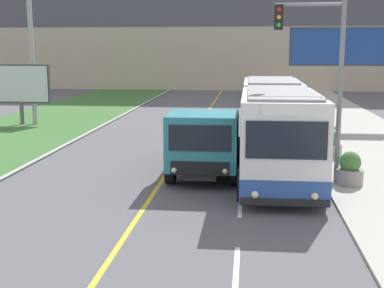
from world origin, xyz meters
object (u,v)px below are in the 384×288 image
(traffic_light_mast, at_px, (322,65))
(planter_round_third, at_px, (319,129))
(planter_round_near, at_px, (350,170))
(planter_round_second, at_px, (331,145))
(billboard_large, at_px, (342,50))
(city_bus, at_px, (275,125))
(dump_truck, at_px, (205,143))
(utility_pole_far, at_px, (30,20))
(billboard_small, at_px, (20,85))
(planter_round_far, at_px, (309,117))

(traffic_light_mast, bearing_deg, planter_round_third, 82.76)
(planter_round_near, height_order, planter_round_second, planter_round_near)
(traffic_light_mast, relative_size, billboard_large, 1.06)
(billboard_large, bearing_deg, city_bus, -111.22)
(dump_truck, distance_m, planter_round_near, 4.98)
(planter_round_second, relative_size, planter_round_third, 1.03)
(dump_truck, relative_size, planter_round_near, 5.66)
(planter_round_near, bearing_deg, planter_round_third, 89.11)
(utility_pole_far, relative_size, billboard_small, 3.41)
(planter_round_near, relative_size, planter_round_second, 1.01)
(billboard_small, bearing_deg, utility_pole_far, 9.63)
(planter_round_second, bearing_deg, city_bus, -147.30)
(billboard_small, bearing_deg, planter_round_far, 3.79)
(planter_round_near, bearing_deg, planter_round_far, 89.41)
(city_bus, height_order, dump_truck, city_bus)
(city_bus, xyz_separation_m, utility_pole_far, (-13.74, 9.88, 4.55))
(city_bus, bearing_deg, dump_truck, -138.83)
(utility_pole_far, height_order, traffic_light_mast, utility_pole_far)
(city_bus, xyz_separation_m, planter_round_second, (2.41, 1.55, -1.03))
(traffic_light_mast, xyz_separation_m, planter_round_far, (1.14, 13.64, -3.42))
(billboard_large, bearing_deg, traffic_light_mast, -101.92)
(city_bus, distance_m, planter_round_far, 11.20)
(city_bus, distance_m, planter_round_near, 4.02)
(traffic_light_mast, distance_m, billboard_small, 20.25)
(dump_truck, xyz_separation_m, planter_round_near, (4.86, -0.90, -0.64))
(dump_truck, height_order, planter_round_second, dump_truck)
(billboard_large, height_order, planter_round_far, billboard_large)
(traffic_light_mast, height_order, billboard_small, traffic_light_mast)
(city_bus, relative_size, dump_truck, 2.07)
(planter_round_third, relative_size, planter_round_far, 0.96)
(traffic_light_mast, distance_m, planter_round_near, 3.58)
(billboard_large, bearing_deg, dump_truck, -117.32)
(planter_round_third, bearing_deg, billboard_large, 69.44)
(billboard_small, bearing_deg, traffic_light_mast, -38.35)
(traffic_light_mast, bearing_deg, planter_round_second, 75.97)
(dump_truck, height_order, billboard_large, billboard_large)
(billboard_small, height_order, planter_round_second, billboard_small)
(planter_round_near, bearing_deg, billboard_large, 82.34)
(traffic_light_mast, distance_m, billboard_large, 13.89)
(utility_pole_far, height_order, planter_round_third, utility_pole_far)
(dump_truck, xyz_separation_m, planter_round_second, (4.94, 3.76, -0.65))
(planter_round_third, bearing_deg, planter_round_near, -90.89)
(city_bus, bearing_deg, billboard_small, 146.07)
(billboard_small, height_order, planter_round_third, billboard_small)
(billboard_small, xyz_separation_m, planter_round_far, (16.97, 1.12, -1.80))
(billboard_small, distance_m, planter_round_far, 17.10)
(dump_truck, distance_m, utility_pole_far, 17.21)
(utility_pole_far, bearing_deg, planter_round_far, 3.51)
(planter_round_near, bearing_deg, dump_truck, 169.49)
(billboard_large, relative_size, planter_round_near, 5.34)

